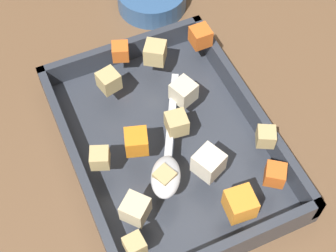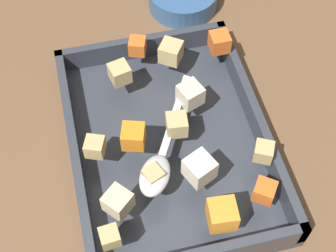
# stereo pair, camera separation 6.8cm
# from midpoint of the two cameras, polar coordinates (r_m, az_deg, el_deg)

# --- Properties ---
(ground_plane) EXTENTS (4.00, 4.00, 0.00)m
(ground_plane) POSITION_cam_midpoint_polar(r_m,az_deg,el_deg) (0.72, -2.90, -4.43)
(ground_plane) COLOR brown
(baking_dish) EXTENTS (0.37, 0.27, 0.05)m
(baking_dish) POSITION_cam_midpoint_polar(r_m,az_deg,el_deg) (0.72, -2.69, -2.33)
(baking_dish) COLOR #333842
(baking_dish) RESTS_ON ground_plane
(carrot_chunk_corner_nw) EXTENTS (0.04, 0.04, 0.03)m
(carrot_chunk_corner_nw) POSITION_cam_midpoint_polar(r_m,az_deg,el_deg) (0.61, 5.11, -9.12)
(carrot_chunk_corner_nw) COLOR orange
(carrot_chunk_corner_nw) RESTS_ON baking_dish
(carrot_chunk_near_spoon) EXTENTS (0.03, 0.03, 0.02)m
(carrot_chunk_near_spoon) POSITION_cam_midpoint_polar(r_m,az_deg,el_deg) (0.76, -8.03, 8.27)
(carrot_chunk_near_spoon) COLOR orange
(carrot_chunk_near_spoon) RESTS_ON baking_dish
(carrot_chunk_under_handle) EXTENTS (0.04, 0.04, 0.03)m
(carrot_chunk_under_handle) POSITION_cam_midpoint_polar(r_m,az_deg,el_deg) (0.64, 9.20, -5.72)
(carrot_chunk_under_handle) COLOR orange
(carrot_chunk_under_handle) RESTS_ON baking_dish
(carrot_chunk_corner_sw) EXTENTS (0.04, 0.04, 0.03)m
(carrot_chunk_corner_sw) POSITION_cam_midpoint_polar(r_m,az_deg,el_deg) (0.66, -6.56, -2.01)
(carrot_chunk_corner_sw) COLOR orange
(carrot_chunk_corner_sw) RESTS_ON baking_dish
(carrot_chunk_far_left) EXTENTS (0.03, 0.03, 0.03)m
(carrot_chunk_far_left) POSITION_cam_midpoint_polar(r_m,az_deg,el_deg) (0.77, 1.21, 10.04)
(carrot_chunk_far_left) COLOR orange
(carrot_chunk_far_left) RESTS_ON baking_dish
(potato_chunk_far_right) EXTENTS (0.03, 0.03, 0.02)m
(potato_chunk_far_right) POSITION_cam_midpoint_polar(r_m,az_deg,el_deg) (0.66, -10.72, -3.84)
(potato_chunk_far_right) COLOR tan
(potato_chunk_far_right) RESTS_ON baking_dish
(potato_chunk_front_center) EXTENTS (0.03, 0.03, 0.02)m
(potato_chunk_front_center) POSITION_cam_midpoint_polar(r_m,az_deg,el_deg) (0.64, -3.44, -6.16)
(potato_chunk_front_center) COLOR tan
(potato_chunk_front_center) RESTS_ON baking_dish
(potato_chunk_mid_left) EXTENTS (0.03, 0.03, 0.02)m
(potato_chunk_mid_left) POSITION_cam_midpoint_polar(r_m,az_deg,el_deg) (0.67, 8.32, -1.43)
(potato_chunk_mid_left) COLOR tan
(potato_chunk_mid_left) RESTS_ON baking_dish
(potato_chunk_near_right) EXTENTS (0.03, 0.03, 0.03)m
(potato_chunk_near_right) POSITION_cam_midpoint_polar(r_m,az_deg,el_deg) (0.67, -1.88, 0.10)
(potato_chunk_near_right) COLOR tan
(potato_chunk_near_right) RESTS_ON baking_dish
(potato_chunk_rim_edge) EXTENTS (0.04, 0.04, 0.03)m
(potato_chunk_rim_edge) POSITION_cam_midpoint_polar(r_m,az_deg,el_deg) (0.62, -6.92, -9.64)
(potato_chunk_rim_edge) COLOR beige
(potato_chunk_rim_edge) RESTS_ON baking_dish
(potato_chunk_corner_se) EXTENTS (0.04, 0.04, 0.03)m
(potato_chunk_corner_se) POSITION_cam_midpoint_polar(r_m,az_deg,el_deg) (0.75, -4.07, 8.19)
(potato_chunk_corner_se) COLOR tan
(potato_chunk_corner_se) RESTS_ON baking_dish
(potato_chunk_heap_top) EXTENTS (0.03, 0.03, 0.03)m
(potato_chunk_heap_top) POSITION_cam_midpoint_polar(r_m,az_deg,el_deg) (0.73, -9.45, 4.93)
(potato_chunk_heap_top) COLOR tan
(potato_chunk_heap_top) RESTS_ON baking_dish
(potato_chunk_heap_side) EXTENTS (0.02, 0.02, 0.02)m
(potato_chunk_heap_side) POSITION_cam_midpoint_polar(r_m,az_deg,el_deg) (0.60, -7.13, -13.61)
(potato_chunk_heap_side) COLOR tan
(potato_chunk_heap_side) RESTS_ON baking_dish
(parsnip_chunk_mid_right) EXTENTS (0.04, 0.04, 0.03)m
(parsnip_chunk_mid_right) POSITION_cam_midpoint_polar(r_m,az_deg,el_deg) (0.70, -0.96, 3.73)
(parsnip_chunk_mid_right) COLOR beige
(parsnip_chunk_mid_right) RESTS_ON baking_dish
(parsnip_chunk_back_center) EXTENTS (0.04, 0.04, 0.03)m
(parsnip_chunk_back_center) POSITION_cam_midpoint_polar(r_m,az_deg,el_deg) (0.64, 1.65, -4.48)
(parsnip_chunk_back_center) COLOR silver
(parsnip_chunk_back_center) RESTS_ON baking_dish
(serving_spoon) EXTENTS (0.19, 0.12, 0.02)m
(serving_spoon) POSITION_cam_midpoint_polar(r_m,az_deg,el_deg) (0.64, -3.17, -5.04)
(serving_spoon) COLOR silver
(serving_spoon) RESTS_ON baking_dish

